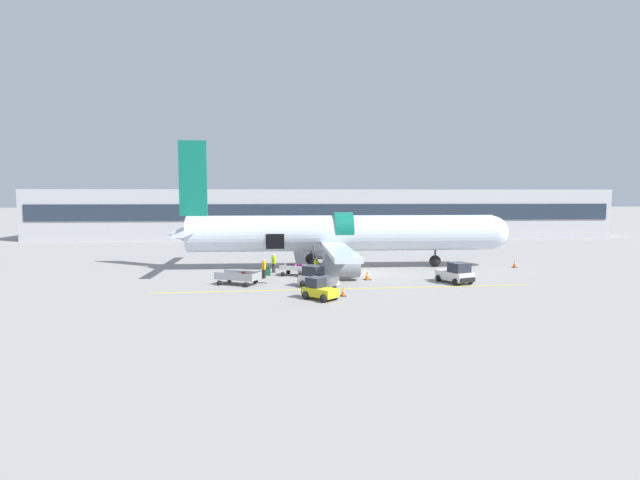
# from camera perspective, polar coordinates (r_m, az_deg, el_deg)

# --- Properties ---
(ground_plane) EXTENTS (500.00, 500.00, 0.00)m
(ground_plane) POSITION_cam_1_polar(r_m,az_deg,el_deg) (45.43, 4.78, -3.82)
(ground_plane) COLOR gray
(apron_marking_line) EXTENTS (29.08, 1.37, 0.01)m
(apron_marking_line) POSITION_cam_1_polar(r_m,az_deg,el_deg) (37.97, 3.14, -5.58)
(apron_marking_line) COLOR yellow
(apron_marking_line) RESTS_ON ground_plane
(terminal_strip) EXTENTS (94.08, 10.43, 7.98)m
(terminal_strip) POSITION_cam_1_polar(r_m,az_deg,el_deg) (83.90, 0.54, 3.05)
(terminal_strip) COLOR #B2B2B7
(terminal_strip) RESTS_ON ground_plane
(airplane) EXTENTS (33.39, 27.02, 12.17)m
(airplane) POSITION_cam_1_polar(r_m,az_deg,el_deg) (48.46, 2.10, 0.66)
(airplane) COLOR silver
(airplane) RESTS_ON ground_plane
(baggage_tug_lead) EXTENTS (2.73, 3.41, 1.70)m
(baggage_tug_lead) POSITION_cam_1_polar(r_m,az_deg,el_deg) (41.74, 15.26, -3.77)
(baggage_tug_lead) COLOR silver
(baggage_tug_lead) RESTS_ON ground_plane
(baggage_tug_mid) EXTENTS (3.18, 2.92, 1.65)m
(baggage_tug_mid) POSITION_cam_1_polar(r_m,az_deg,el_deg) (38.40, -0.33, -4.39)
(baggage_tug_mid) COLOR silver
(baggage_tug_mid) RESTS_ON ground_plane
(baggage_tug_rear) EXTENTS (2.54, 2.56, 1.49)m
(baggage_tug_rear) POSITION_cam_1_polar(r_m,az_deg,el_deg) (34.04, -0.09, -5.78)
(baggage_tug_rear) COLOR yellow
(baggage_tug_rear) RESTS_ON ground_plane
(baggage_cart_loading) EXTENTS (3.37, 2.28, 1.04)m
(baggage_cart_loading) POSITION_cam_1_polar(r_m,az_deg,el_deg) (44.02, -2.85, -3.42)
(baggage_cart_loading) COLOR silver
(baggage_cart_loading) RESTS_ON ground_plane
(baggage_cart_queued) EXTENTS (4.24, 2.82, 1.02)m
(baggage_cart_queued) POSITION_cam_1_polar(r_m,az_deg,el_deg) (40.08, -9.25, -4.36)
(baggage_cart_queued) COLOR #999BA0
(baggage_cart_queued) RESTS_ON ground_plane
(ground_crew_loader_a) EXTENTS (0.52, 0.52, 1.63)m
(ground_crew_loader_a) POSITION_cam_1_polar(r_m,az_deg,el_deg) (45.53, 1.39, -2.69)
(ground_crew_loader_a) COLOR #2D2D33
(ground_crew_loader_a) RESTS_ON ground_plane
(ground_crew_loader_b) EXTENTS (0.52, 0.60, 1.75)m
(ground_crew_loader_b) POSITION_cam_1_polar(r_m,az_deg,el_deg) (45.83, -5.32, -2.58)
(ground_crew_loader_b) COLOR #2D2D33
(ground_crew_loader_b) RESTS_ON ground_plane
(ground_crew_driver) EXTENTS (0.47, 0.64, 1.82)m
(ground_crew_driver) POSITION_cam_1_polar(r_m,az_deg,el_deg) (42.10, -0.44, -3.20)
(ground_crew_driver) COLOR #1E2338
(ground_crew_driver) RESTS_ON ground_plane
(ground_crew_supervisor) EXTENTS (0.46, 0.58, 1.66)m
(ground_crew_supervisor) POSITION_cam_1_polar(r_m,az_deg,el_deg) (42.75, -6.45, -3.22)
(ground_crew_supervisor) COLOR black
(ground_crew_supervisor) RESTS_ON ground_plane
(suitcase_on_tarmac_upright) EXTENTS (0.57, 0.30, 0.74)m
(suitcase_on_tarmac_upright) POSITION_cam_1_polar(r_m,az_deg,el_deg) (44.24, -6.04, -3.66)
(suitcase_on_tarmac_upright) COLOR #14472D
(suitcase_on_tarmac_upright) RESTS_ON ground_plane
(suitcase_on_tarmac_spare) EXTENTS (0.55, 0.36, 0.78)m
(suitcase_on_tarmac_spare) POSITION_cam_1_polar(r_m,az_deg,el_deg) (43.71, 0.22, -3.71)
(suitcase_on_tarmac_spare) COLOR #2D2D33
(suitcase_on_tarmac_spare) RESTS_ON ground_plane
(safety_cone_nose) EXTENTS (0.47, 0.47, 0.78)m
(safety_cone_nose) POSITION_cam_1_polar(r_m,az_deg,el_deg) (52.45, 21.36, -2.55)
(safety_cone_nose) COLOR black
(safety_cone_nose) RESTS_ON ground_plane
(safety_cone_engine_left) EXTENTS (0.43, 0.43, 0.68)m
(safety_cone_engine_left) POSITION_cam_1_polar(r_m,az_deg,el_deg) (35.17, 2.67, -5.92)
(safety_cone_engine_left) COLOR black
(safety_cone_engine_left) RESTS_ON ground_plane
(safety_cone_wingtip) EXTENTS (0.61, 0.61, 0.73)m
(safety_cone_wingtip) POSITION_cam_1_polar(r_m,az_deg,el_deg) (42.07, 5.43, -4.08)
(safety_cone_wingtip) COLOR black
(safety_cone_wingtip) RESTS_ON ground_plane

